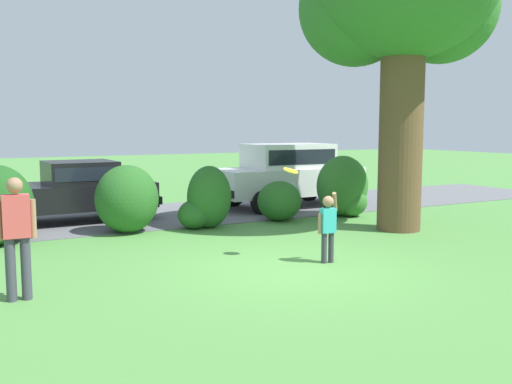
% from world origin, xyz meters
% --- Properties ---
extents(ground_plane, '(80.00, 80.00, 0.00)m').
position_xyz_m(ground_plane, '(0.00, 0.00, 0.00)').
color(ground_plane, '#518E42').
extents(driveway_strip, '(28.00, 4.40, 0.02)m').
position_xyz_m(driveway_strip, '(0.00, 6.73, 0.01)').
color(driveway_strip, slate).
rests_on(driveway_strip, ground).
extents(shrub_centre_left, '(1.45, 1.34, 1.56)m').
position_xyz_m(shrub_centre_left, '(-1.58, 4.63, 0.78)').
color(shrub_centre_left, '#286023').
rests_on(shrub_centre_left, ground).
extents(shrub_centre, '(1.31, 0.94, 1.50)m').
position_xyz_m(shrub_centre, '(0.26, 4.34, 0.67)').
color(shrub_centre, '#286023').
rests_on(shrub_centre, ground).
extents(shrub_centre_right, '(1.15, 1.10, 1.04)m').
position_xyz_m(shrub_centre_right, '(2.35, 4.43, 0.52)').
color(shrub_centre_right, '#286023').
rests_on(shrub_centre_right, ground).
extents(shrub_far_end, '(1.50, 1.24, 1.65)m').
position_xyz_m(shrub_far_end, '(4.32, 4.29, 0.75)').
color(shrub_far_end, '#33702B').
rests_on(shrub_far_end, ground).
extents(parked_sedan, '(4.44, 2.18, 1.56)m').
position_xyz_m(parked_sedan, '(-2.41, 6.75, 0.85)').
color(parked_sedan, black).
rests_on(parked_sedan, ground).
extents(parked_suv, '(4.71, 2.13, 1.92)m').
position_xyz_m(parked_suv, '(3.87, 6.48, 1.08)').
color(parked_suv, white).
rests_on(parked_suv, ground).
extents(child_thrower, '(0.46, 0.24, 1.29)m').
position_xyz_m(child_thrower, '(0.76, 0.05, 0.72)').
color(child_thrower, '#383842').
rests_on(child_thrower, ground).
extents(frisbee, '(0.29, 0.28, 0.14)m').
position_xyz_m(frisbee, '(0.37, 0.69, 1.63)').
color(frisbee, yellow).
extents(adult_onlooker, '(0.53, 0.23, 1.74)m').
position_xyz_m(adult_onlooker, '(-4.37, 0.27, 0.98)').
color(adult_onlooker, '#3F3F4C').
rests_on(adult_onlooker, ground).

